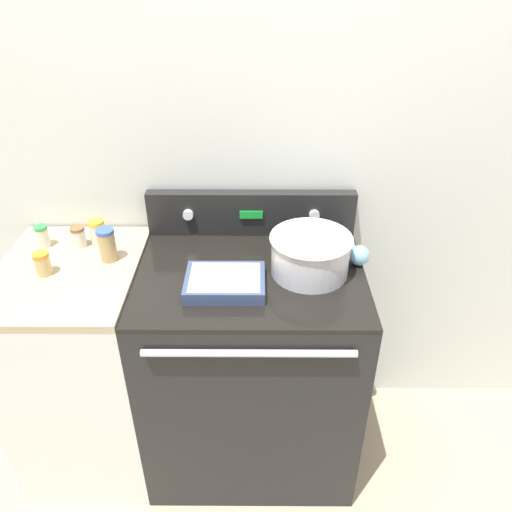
{
  "coord_description": "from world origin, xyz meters",
  "views": [
    {
      "loc": [
        0.03,
        -1.16,
        1.94
      ],
      "look_at": [
        0.02,
        0.33,
        0.99
      ],
      "focal_mm": 35.0,
      "sensor_mm": 36.0,
      "label": 1
    }
  ],
  "objects_px": {
    "spice_jar_blue_cap": "(107,245)",
    "spice_jar_brown_cap": "(79,237)",
    "casserole_dish": "(225,282)",
    "spice_jar_yellow_cap": "(97,231)",
    "spice_jar_orange_cap": "(43,264)",
    "spice_jar_green_cap": "(43,236)",
    "ladle": "(359,254)",
    "mixing_bowl": "(310,252)"
  },
  "relations": [
    {
      "from": "spice_jar_orange_cap",
      "to": "ladle",
      "type": "bearing_deg",
      "value": 5.13
    },
    {
      "from": "casserole_dish",
      "to": "spice_jar_blue_cap",
      "type": "xyz_separation_m",
      "value": [
        -0.43,
        0.16,
        0.05
      ]
    },
    {
      "from": "casserole_dish",
      "to": "spice_jar_blue_cap",
      "type": "height_order",
      "value": "spice_jar_blue_cap"
    },
    {
      "from": "spice_jar_yellow_cap",
      "to": "spice_jar_brown_cap",
      "type": "height_order",
      "value": "spice_jar_yellow_cap"
    },
    {
      "from": "spice_jar_yellow_cap",
      "to": "spice_jar_orange_cap",
      "type": "distance_m",
      "value": 0.25
    },
    {
      "from": "mixing_bowl",
      "to": "ladle",
      "type": "xyz_separation_m",
      "value": [
        0.18,
        0.07,
        -0.05
      ]
    },
    {
      "from": "spice_jar_brown_cap",
      "to": "mixing_bowl",
      "type": "bearing_deg",
      "value": -10.13
    },
    {
      "from": "mixing_bowl",
      "to": "casserole_dish",
      "type": "relative_size",
      "value": 1.08
    },
    {
      "from": "ladle",
      "to": "spice_jar_brown_cap",
      "type": "xyz_separation_m",
      "value": [
        -1.05,
        0.09,
        0.02
      ]
    },
    {
      "from": "ladle",
      "to": "spice_jar_brown_cap",
      "type": "relative_size",
      "value": 3.64
    },
    {
      "from": "spice_jar_green_cap",
      "to": "spice_jar_orange_cap",
      "type": "bearing_deg",
      "value": -69.93
    },
    {
      "from": "spice_jar_brown_cap",
      "to": "ladle",
      "type": "bearing_deg",
      "value": -4.81
    },
    {
      "from": "casserole_dish",
      "to": "spice_jar_orange_cap",
      "type": "distance_m",
      "value": 0.64
    },
    {
      "from": "spice_jar_blue_cap",
      "to": "spice_jar_orange_cap",
      "type": "distance_m",
      "value": 0.23
    },
    {
      "from": "spice_jar_yellow_cap",
      "to": "casserole_dish",
      "type": "bearing_deg",
      "value": -29.05
    },
    {
      "from": "mixing_bowl",
      "to": "casserole_dish",
      "type": "bearing_deg",
      "value": -161.47
    },
    {
      "from": "spice_jar_orange_cap",
      "to": "spice_jar_green_cap",
      "type": "bearing_deg",
      "value": 110.07
    },
    {
      "from": "casserole_dish",
      "to": "spice_jar_brown_cap",
      "type": "xyz_separation_m",
      "value": [
        -0.57,
        0.25,
        0.03
      ]
    },
    {
      "from": "ladle",
      "to": "spice_jar_brown_cap",
      "type": "height_order",
      "value": "spice_jar_brown_cap"
    },
    {
      "from": "mixing_bowl",
      "to": "casserole_dish",
      "type": "distance_m",
      "value": 0.32
    },
    {
      "from": "spice_jar_yellow_cap",
      "to": "spice_jar_orange_cap",
      "type": "relative_size",
      "value": 1.13
    },
    {
      "from": "ladle",
      "to": "spice_jar_yellow_cap",
      "type": "xyz_separation_m",
      "value": [
        -0.98,
        0.11,
        0.03
      ]
    },
    {
      "from": "spice_jar_blue_cap",
      "to": "spice_jar_brown_cap",
      "type": "height_order",
      "value": "spice_jar_blue_cap"
    },
    {
      "from": "casserole_dish",
      "to": "mixing_bowl",
      "type": "bearing_deg",
      "value": 18.53
    },
    {
      "from": "mixing_bowl",
      "to": "spice_jar_brown_cap",
      "type": "distance_m",
      "value": 0.88
    },
    {
      "from": "spice_jar_blue_cap",
      "to": "spice_jar_yellow_cap",
      "type": "height_order",
      "value": "spice_jar_blue_cap"
    },
    {
      "from": "ladle",
      "to": "spice_jar_brown_cap",
      "type": "distance_m",
      "value": 1.05
    },
    {
      "from": "spice_jar_blue_cap",
      "to": "spice_jar_brown_cap",
      "type": "xyz_separation_m",
      "value": [
        -0.14,
        0.09,
        -0.02
      ]
    },
    {
      "from": "casserole_dish",
      "to": "spice_jar_blue_cap",
      "type": "distance_m",
      "value": 0.46
    },
    {
      "from": "casserole_dish",
      "to": "ladle",
      "type": "relative_size",
      "value": 0.91
    },
    {
      "from": "mixing_bowl",
      "to": "spice_jar_orange_cap",
      "type": "height_order",
      "value": "mixing_bowl"
    },
    {
      "from": "spice_jar_yellow_cap",
      "to": "spice_jar_green_cap",
      "type": "distance_m",
      "value": 0.2
    },
    {
      "from": "spice_jar_brown_cap",
      "to": "spice_jar_green_cap",
      "type": "xyz_separation_m",
      "value": [
        -0.14,
        -0.0,
        0.0
      ]
    },
    {
      "from": "spice_jar_blue_cap",
      "to": "spice_jar_orange_cap",
      "type": "relative_size",
      "value": 1.47
    },
    {
      "from": "casserole_dish",
      "to": "spice_jar_blue_cap",
      "type": "relative_size",
      "value": 2.15
    },
    {
      "from": "casserole_dish",
      "to": "spice_jar_yellow_cap",
      "type": "bearing_deg",
      "value": 150.95
    },
    {
      "from": "casserole_dish",
      "to": "spice_jar_orange_cap",
      "type": "relative_size",
      "value": 3.16
    },
    {
      "from": "spice_jar_yellow_cap",
      "to": "spice_jar_orange_cap",
      "type": "xyz_separation_m",
      "value": [
        -0.13,
        -0.21,
        -0.01
      ]
    },
    {
      "from": "spice_jar_yellow_cap",
      "to": "spice_jar_brown_cap",
      "type": "relative_size",
      "value": 1.18
    },
    {
      "from": "ladle",
      "to": "mixing_bowl",
      "type": "bearing_deg",
      "value": -160.33
    },
    {
      "from": "spice_jar_green_cap",
      "to": "spice_jar_brown_cap",
      "type": "bearing_deg",
      "value": 0.33
    },
    {
      "from": "spice_jar_brown_cap",
      "to": "casserole_dish",
      "type": "bearing_deg",
      "value": -23.98
    }
  ]
}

